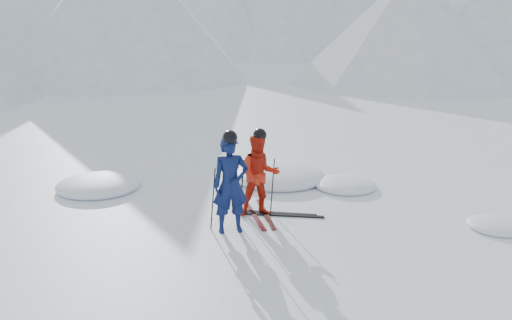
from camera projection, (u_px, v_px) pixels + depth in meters
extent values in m
plane|color=white|center=(351.00, 214.00, 10.73)|extent=(160.00, 160.00, 0.00)
cone|color=#B2BCD1|center=(214.00, 0.00, 51.28)|extent=(19.63, 19.63, 10.85)
cone|color=silver|center=(458.00, 3.00, 59.28)|extent=(24.45, 24.45, 10.76)
cone|color=#B2BCD1|center=(407.00, 27.00, 31.44)|extent=(14.00, 14.00, 6.50)
cone|color=#B2BCD1|center=(123.00, 6.00, 33.10)|extent=(16.00, 16.00, 9.00)
imported|color=#0B1544|center=(231.00, 185.00, 9.66)|extent=(0.65, 0.43, 1.77)
imported|color=red|center=(260.00, 175.00, 10.48)|extent=(0.82, 0.65, 1.63)
cylinder|color=black|center=(213.00, 199.00, 9.80)|extent=(0.12, 0.08, 1.18)
cylinder|color=black|center=(241.00, 195.00, 10.02)|extent=(0.12, 0.07, 1.18)
cylinder|color=black|center=(242.00, 186.00, 10.72)|extent=(0.11, 0.09, 1.09)
cylinder|color=black|center=(273.00, 185.00, 10.76)|extent=(0.11, 0.08, 1.09)
cube|color=black|center=(254.00, 215.00, 10.66)|extent=(0.10, 1.70, 0.03)
cube|color=black|center=(266.00, 214.00, 10.71)|extent=(0.21, 1.70, 0.03)
cube|color=black|center=(274.00, 213.00, 10.76)|extent=(1.60, 0.76, 0.03)
cube|color=black|center=(281.00, 215.00, 10.64)|extent=(1.62, 0.70, 0.03)
ellipsoid|color=white|center=(99.00, 189.00, 12.33)|extent=(1.88, 1.88, 0.41)
ellipsoid|color=white|center=(345.00, 188.00, 12.42)|extent=(1.41, 1.41, 0.31)
ellipsoid|color=white|center=(279.00, 180.00, 13.02)|extent=(2.22, 2.22, 0.49)
ellipsoid|color=white|center=(497.00, 228.00, 10.03)|extent=(1.08, 1.08, 0.24)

